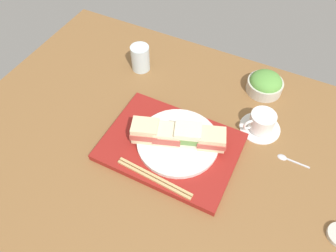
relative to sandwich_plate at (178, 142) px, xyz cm
name	(u,v)px	position (x,y,z in cm)	size (l,w,h in cm)	color
ground_plane	(181,161)	(2.46, -2.99, -4.21)	(140.00, 100.00, 3.00)	brown
serving_tray	(170,147)	(-1.67, -1.49, -1.69)	(38.21, 27.63, 2.05)	maroon
sandwich_plate	(178,142)	(0.00, 0.00, 0.00)	(23.76, 23.76, 1.32)	silver
sandwich_nearmost	(145,131)	(-8.89, -3.03, 3.49)	(9.46, 8.40, 5.66)	beige
sandwich_inner_near	(167,134)	(-2.96, -1.01, 3.04)	(9.52, 8.44, 4.76)	beige
sandwich_inner_far	(189,136)	(2.96, 1.01, 3.51)	(9.24, 8.10, 5.70)	#EFE5C1
sandwich_farmost	(212,139)	(8.89, 3.03, 3.07)	(9.55, 8.44, 4.83)	beige
salad_bowl	(265,84)	(15.95, 33.97, 0.36)	(11.83, 11.83, 6.90)	beige
chopsticks_pair	(154,178)	(-0.67, -13.38, -0.31)	(22.66, 3.07, 0.70)	tan
coffee_cup	(261,123)	(19.53, 17.44, 0.11)	(12.44, 12.44, 6.29)	white
drinking_glass	(140,58)	(-26.57, 25.21, 1.93)	(6.48, 6.48, 9.28)	silver
teaspoon	(287,158)	(29.67, 10.12, -2.36)	(9.24, 2.05, 0.80)	silver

